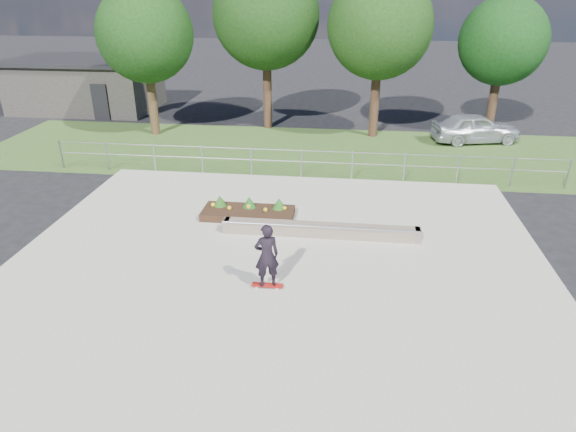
{
  "coord_description": "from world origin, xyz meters",
  "views": [
    {
      "loc": [
        1.78,
        -11.62,
        7.2
      ],
      "look_at": [
        0.2,
        1.5,
        1.1
      ],
      "focal_mm": 32.0,
      "sensor_mm": 36.0,
      "label": 1
    }
  ],
  "objects_px": {
    "planter_bed": "(248,211)",
    "grind_ledge": "(320,230)",
    "skateboarder": "(267,256)",
    "parked_car": "(476,128)"
  },
  "relations": [
    {
      "from": "parked_car",
      "to": "skateboarder",
      "type": "bearing_deg",
      "value": 138.42
    },
    {
      "from": "grind_ledge",
      "to": "skateboarder",
      "type": "height_order",
      "value": "skateboarder"
    },
    {
      "from": "grind_ledge",
      "to": "planter_bed",
      "type": "relative_size",
      "value": 2.0
    },
    {
      "from": "planter_bed",
      "to": "skateboarder",
      "type": "relative_size",
      "value": 1.69
    },
    {
      "from": "skateboarder",
      "to": "planter_bed",
      "type": "bearing_deg",
      "value": 107.09
    },
    {
      "from": "grind_ledge",
      "to": "planter_bed",
      "type": "xyz_separation_m",
      "value": [
        -2.45,
        1.17,
        -0.02
      ]
    },
    {
      "from": "planter_bed",
      "to": "parked_car",
      "type": "height_order",
      "value": "parked_car"
    },
    {
      "from": "planter_bed",
      "to": "grind_ledge",
      "type": "bearing_deg",
      "value": -25.43
    },
    {
      "from": "skateboarder",
      "to": "parked_car",
      "type": "xyz_separation_m",
      "value": [
        7.94,
        14.14,
        -0.28
      ]
    },
    {
      "from": "skateboarder",
      "to": "parked_car",
      "type": "relative_size",
      "value": 0.43
    }
  ]
}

